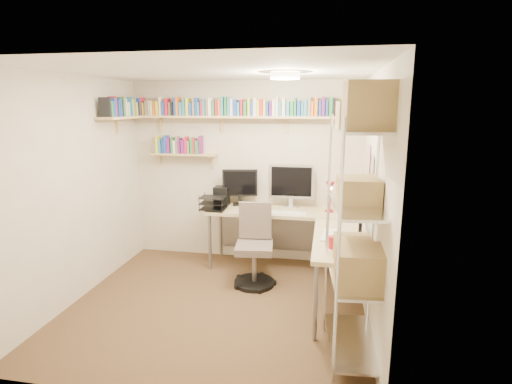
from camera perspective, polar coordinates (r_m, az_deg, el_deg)
ground at (r=4.63m, az=-5.58°, el=-15.75°), size 3.20×3.20×0.00m
room_shell at (r=4.14m, az=-5.96°, el=3.54°), size 3.24×3.04×2.52m
wall_shelves at (r=5.46m, az=-6.64°, el=10.69°), size 3.12×1.09×0.80m
corner_desk at (r=5.08m, az=4.63°, el=-3.45°), size 2.18×2.10×1.40m
office_chair at (r=4.96m, az=-0.20°, el=-8.39°), size 0.53×0.53×1.00m
wire_rack at (r=3.29m, az=14.71°, el=-1.25°), size 0.52×0.94×2.34m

